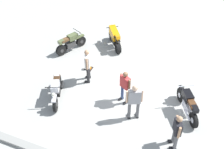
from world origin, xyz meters
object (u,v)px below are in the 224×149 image
object	(u,v)px
traffic_cone	(89,65)
person_in_black_shirt	(177,130)
motorcycle_orange_sportbike	(115,37)
motorcycle_silver_cruiser	(57,89)
person_in_white_shirt	(88,63)
motorcycle_olive_vintage	(71,43)
person_in_red_shirt	(125,85)
person_in_gray_shirt	(134,100)
motorcycle_black_cruiser	(188,104)

from	to	relation	value
traffic_cone	person_in_black_shirt	bearing A→B (deg)	148.52
motorcycle_orange_sportbike	motorcycle_silver_cruiser	size ratio (longest dim) A/B	0.85
motorcycle_orange_sportbike	person_in_white_shirt	bearing A→B (deg)	141.76
motorcycle_orange_sportbike	person_in_white_shirt	size ratio (longest dim) A/B	0.96
motorcycle_olive_vintage	traffic_cone	size ratio (longest dim) A/B	3.46
motorcycle_olive_vintage	person_in_black_shirt	xyz separation A→B (m)	(-6.57, 4.19, 0.40)
person_in_red_shirt	person_in_white_shirt	bearing A→B (deg)	-78.93
person_in_black_shirt	person_in_white_shirt	size ratio (longest dim) A/B	0.90
motorcycle_silver_cruiser	person_in_gray_shirt	world-z (taller)	person_in_gray_shirt
motorcycle_olive_vintage	person_in_black_shirt	distance (m)	7.81
person_in_black_shirt	motorcycle_silver_cruiser	bearing A→B (deg)	-28.43
motorcycle_silver_cruiser	person_in_white_shirt	bearing A→B (deg)	130.36
person_in_red_shirt	traffic_cone	size ratio (longest dim) A/B	3.06
motorcycle_orange_sportbike	person_in_black_shirt	distance (m)	7.09
motorcycle_orange_sportbike	traffic_cone	distance (m)	2.52
motorcycle_orange_sportbike	person_in_black_shirt	xyz separation A→B (m)	(-4.49, 5.48, 0.29)
person_in_black_shirt	person_in_white_shirt	distance (m)	5.08
person_in_white_shirt	traffic_cone	xyz separation A→B (m)	(0.39, -0.80, -0.75)
motorcycle_black_cruiser	person_in_black_shirt	distance (m)	1.88
person_in_white_shirt	person_in_red_shirt	bearing A→B (deg)	142.68
motorcycle_silver_cruiser	motorcycle_black_cruiser	bearing A→B (deg)	78.33
motorcycle_orange_sportbike	motorcycle_silver_cruiser	bearing A→B (deg)	133.23
motorcycle_silver_cruiser	person_in_white_shirt	distance (m)	1.84
person_in_white_shirt	traffic_cone	size ratio (longest dim) A/B	3.30
motorcycle_silver_cruiser	person_in_white_shirt	size ratio (longest dim) A/B	1.12
traffic_cone	person_in_white_shirt	bearing A→B (deg)	115.90
person_in_red_shirt	motorcycle_silver_cruiser	bearing A→B (deg)	-42.68
motorcycle_orange_sportbike	person_in_red_shirt	size ratio (longest dim) A/B	1.03
motorcycle_black_cruiser	person_in_red_shirt	world-z (taller)	person_in_red_shirt
motorcycle_orange_sportbike	person_in_black_shirt	size ratio (longest dim) A/B	1.06
motorcycle_olive_vintage	person_in_red_shirt	bearing A→B (deg)	-97.88
motorcycle_olive_vintage	motorcycle_orange_sportbike	bearing A→B (deg)	-33.11
motorcycle_silver_cruiser	motorcycle_olive_vintage	distance (m)	3.78
motorcycle_orange_sportbike	traffic_cone	world-z (taller)	motorcycle_orange_sportbike
motorcycle_orange_sportbike	person_in_red_shirt	bearing A→B (deg)	169.86
motorcycle_black_cruiser	traffic_cone	xyz separation A→B (m)	(5.11, -1.19, -0.26)
motorcycle_olive_vintage	person_in_black_shirt	bearing A→B (deg)	-97.39
motorcycle_black_cruiser	motorcycle_silver_cruiser	world-z (taller)	same
motorcycle_black_cruiser	traffic_cone	bearing A→B (deg)	46.50
motorcycle_olive_vintage	person_in_gray_shirt	distance (m)	5.88
motorcycle_black_cruiser	person_in_white_shirt	world-z (taller)	person_in_white_shirt
motorcycle_olive_vintage	traffic_cone	bearing A→B (deg)	-100.45
motorcycle_orange_sportbike	person_in_gray_shirt	size ratio (longest dim) A/B	0.94
person_in_black_shirt	motorcycle_orange_sportbike	bearing A→B (deg)	-72.38
motorcycle_orange_sportbike	motorcycle_olive_vintage	distance (m)	2.45
motorcycle_silver_cruiser	person_in_red_shirt	distance (m)	3.00
motorcycle_olive_vintage	person_in_black_shirt	size ratio (longest dim) A/B	1.16
person_in_gray_shirt	person_in_black_shirt	distance (m)	1.99
motorcycle_silver_cruiser	traffic_cone	distance (m)	2.45
person_in_black_shirt	person_in_white_shirt	bearing A→B (deg)	-47.75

